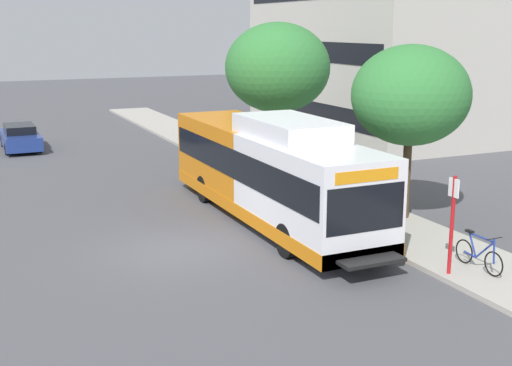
# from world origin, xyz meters

# --- Properties ---
(ground_plane) EXTENTS (120.00, 120.00, 0.00)m
(ground_plane) POSITION_xyz_m (0.00, 8.00, 0.00)
(ground_plane) COLOR #4C4C51
(sidewalk_curb) EXTENTS (3.00, 56.00, 0.14)m
(sidewalk_curb) POSITION_xyz_m (7.00, 6.00, 0.07)
(sidewalk_curb) COLOR #A8A399
(sidewalk_curb) RESTS_ON ground
(transit_bus) EXTENTS (2.58, 12.25, 3.65)m
(transit_bus) POSITION_xyz_m (3.85, 1.67, 1.70)
(transit_bus) COLOR white
(transit_bus) RESTS_ON ground
(bus_stop_sign_pole) EXTENTS (0.10, 0.36, 2.60)m
(bus_stop_sign_pole) POSITION_xyz_m (5.80, -5.07, 1.65)
(bus_stop_sign_pole) COLOR red
(bus_stop_sign_pole) RESTS_ON sidewalk_curb
(bicycle_parked) EXTENTS (0.52, 1.76, 1.02)m
(bicycle_parked) POSITION_xyz_m (6.71, -5.15, 0.56)
(bicycle_parked) COLOR black
(bicycle_parked) RESTS_ON sidewalk_curb
(street_tree_near_stop) EXTENTS (3.85, 3.85, 5.74)m
(street_tree_near_stop) POSITION_xyz_m (7.98, -0.25, 4.23)
(street_tree_near_stop) COLOR #4C3823
(street_tree_near_stop) RESTS_ON sidewalk_curb
(street_tree_mid_block) EXTENTS (4.77, 4.77, 6.49)m
(street_tree_mid_block) POSITION_xyz_m (7.99, 9.54, 4.60)
(street_tree_mid_block) COLOR #4C3823
(street_tree_mid_block) RESTS_ON sidewalk_curb
(parked_car_far_lane) EXTENTS (1.80, 4.50, 1.33)m
(parked_car_far_lane) POSITION_xyz_m (-2.44, 19.34, 0.66)
(parked_car_far_lane) COLOR navy
(parked_car_far_lane) RESTS_ON ground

